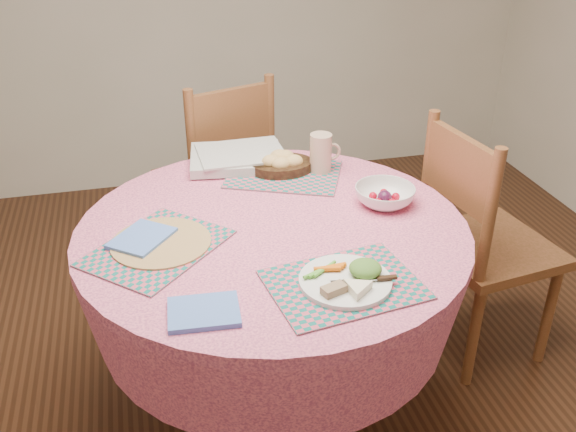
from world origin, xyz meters
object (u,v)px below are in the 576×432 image
chair_right (480,240)px  dinner_plate (349,279)px  chair_back (220,175)px  bread_bowl (282,163)px  latte_mug (321,153)px  wicker_trivet (161,243)px  dining_table (273,277)px  fruit_bowl (385,196)px

chair_right → dinner_plate: 0.89m
chair_back → bread_bowl: (0.16, -0.54, 0.28)m
dinner_plate → bread_bowl: bread_bowl is taller
dinner_plate → bread_bowl: 0.76m
dinner_plate → latte_mug: size_ratio=1.79×
chair_back → wicker_trivet: size_ratio=3.26×
dining_table → latte_mug: size_ratio=8.73×
chair_right → bread_bowl: bearing=61.1°
chair_right → wicker_trivet: (-1.18, -0.15, 0.25)m
latte_mug → bread_bowl: bearing=165.2°
dining_table → dinner_plate: 0.45m
dining_table → dinner_plate: bearing=-70.9°
dining_table → chair_back: bearing=92.3°
bread_bowl → dinner_plate: bearing=-89.7°
latte_mug → fruit_bowl: bearing=-66.0°
chair_right → chair_back: size_ratio=1.00×
chair_right → latte_mug: 0.69m
wicker_trivet → fruit_bowl: 0.75m
chair_back → fruit_bowl: bearing=98.0°
dining_table → bread_bowl: bearing=72.4°
fruit_bowl → dining_table: bearing=-172.1°
chair_back → bread_bowl: bearing=88.2°
dinner_plate → bread_bowl: (-0.00, 0.76, 0.01)m
wicker_trivet → dinner_plate: dinner_plate is taller
dinner_plate → bread_bowl: bearing=90.3°
wicker_trivet → bread_bowl: (0.47, 0.42, 0.03)m
dining_table → chair_back: 0.93m
dining_table → bread_bowl: bread_bowl is taller
dining_table → dinner_plate: (0.13, -0.37, 0.22)m
chair_back → fruit_bowl: 1.01m
wicker_trivet → bread_bowl: 0.63m
fruit_bowl → chair_back: bearing=116.4°
dining_table → wicker_trivet: wicker_trivet is taller
fruit_bowl → bread_bowl: bearing=129.1°
dining_table → bread_bowl: 0.47m
chair_back → latte_mug: chair_back is taller
chair_back → wicker_trivet: 1.04m
chair_right → dinner_plate: bearing=116.9°
chair_right → dining_table: bearing=90.3°
wicker_trivet → latte_mug: bearing=31.9°
dining_table → fruit_bowl: (0.40, 0.05, 0.23)m
dining_table → wicker_trivet: size_ratio=4.13×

